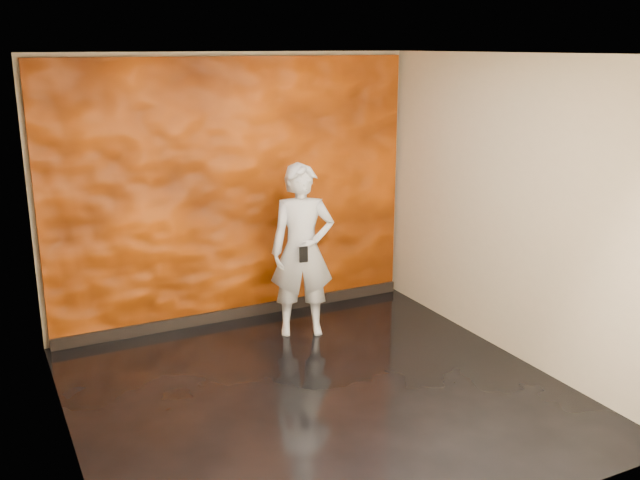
# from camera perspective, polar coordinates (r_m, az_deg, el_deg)

# --- Properties ---
(room) EXTENTS (4.02, 4.02, 2.81)m
(room) POSITION_cam_1_polar(r_m,az_deg,el_deg) (5.71, -0.10, 0.48)
(room) COLOR black
(room) RESTS_ON ground
(feature_wall) EXTENTS (3.90, 0.06, 2.75)m
(feature_wall) POSITION_cam_1_polar(r_m,az_deg,el_deg) (7.48, -6.82, 3.79)
(feature_wall) COLOR #D45107
(feature_wall) RESTS_ON ground
(baseboard) EXTENTS (3.90, 0.04, 0.12)m
(baseboard) POSITION_cam_1_polar(r_m,az_deg,el_deg) (7.81, -6.42, -5.79)
(baseboard) COLOR black
(baseboard) RESTS_ON ground
(man) EXTENTS (0.75, 0.62, 1.75)m
(man) POSITION_cam_1_polar(r_m,az_deg,el_deg) (7.13, -1.42, -0.85)
(man) COLOR #949AA1
(man) RESTS_ON ground
(phone) EXTENTS (0.09, 0.02, 0.16)m
(phone) POSITION_cam_1_polar(r_m,az_deg,el_deg) (6.87, -1.32, -1.17)
(phone) COLOR black
(phone) RESTS_ON man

